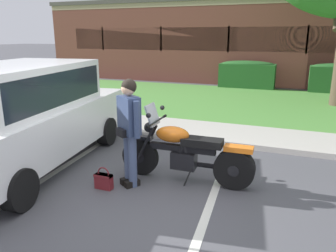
{
  "coord_description": "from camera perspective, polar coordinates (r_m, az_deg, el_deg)",
  "views": [
    {
      "loc": [
        1.97,
        -4.11,
        2.33
      ],
      "look_at": [
        -0.01,
        0.89,
        0.85
      ],
      "focal_mm": 35.43,
      "sensor_mm": 36.0,
      "label": 1
    }
  ],
  "objects": [
    {
      "name": "hedge_left",
      "position": [
        15.37,
        13.45,
        8.7
      ],
      "size": [
        2.41,
        0.9,
        1.24
      ],
      "color": "#235623",
      "rests_on": "ground"
    },
    {
      "name": "stall_stripe_1",
      "position": [
        5.01,
        7.52,
        -12.45
      ],
      "size": [
        0.51,
        4.39,
        0.01
      ],
      "primitive_type": "cube",
      "rotation": [
        0.0,
        0.0,
        0.09
      ],
      "color": "silver",
      "rests_on": "ground"
    },
    {
      "name": "ground_plane",
      "position": [
        5.12,
        -3.66,
        -11.71
      ],
      "size": [
        140.0,
        140.0,
        0.0
      ],
      "primitive_type": "plane",
      "color": "#4C4C51"
    },
    {
      "name": "concrete_walk",
      "position": [
        8.27,
        6.92,
        -0.82
      ],
      "size": [
        60.0,
        1.5,
        0.08
      ],
      "primitive_type": "cube",
      "color": "#B7B2A8",
      "rests_on": "ground"
    },
    {
      "name": "parked_suv_adjacent",
      "position": [
        6.4,
        -23.64,
        1.67
      ],
      "size": [
        2.54,
        5.04,
        1.86
      ],
      "color": "white",
      "rests_on": "ground"
    },
    {
      "name": "curb_strip",
      "position": [
        7.48,
        5.25,
        -2.37
      ],
      "size": [
        60.0,
        0.2,
        0.12
      ],
      "primitive_type": "cube",
      "color": "#B7B2A8",
      "rests_on": "ground"
    },
    {
      "name": "rider_person",
      "position": [
        5.12,
        -6.69,
        0.12
      ],
      "size": [
        0.49,
        0.41,
        1.7
      ],
      "color": "black",
      "rests_on": "ground"
    },
    {
      "name": "brick_building",
      "position": [
        21.51,
        13.34,
        14.24
      ],
      "size": [
        20.25,
        10.96,
        4.1
      ],
      "color": "brown",
      "rests_on": "ground"
    },
    {
      "name": "handbag",
      "position": [
        5.34,
        -11.0,
        -9.1
      ],
      "size": [
        0.28,
        0.13,
        0.36
      ],
      "color": "maroon",
      "rests_on": "ground"
    },
    {
      "name": "grass_lawn",
      "position": [
        12.1,
        11.84,
        4.09
      ],
      "size": [
        60.0,
        6.54,
        0.06
      ],
      "primitive_type": "cube",
      "color": "#518E3D",
      "rests_on": "ground"
    },
    {
      "name": "stall_stripe_0",
      "position": [
        6.22,
        -18.71,
        -7.43
      ],
      "size": [
        0.51,
        4.39,
        0.01
      ],
      "primitive_type": "cube",
      "rotation": [
        0.0,
        0.0,
        0.09
      ],
      "color": "silver",
      "rests_on": "ground"
    },
    {
      "name": "motorcycle",
      "position": [
        5.37,
        3.8,
        -4.7
      ],
      "size": [
        2.24,
        0.82,
        1.26
      ],
      "color": "black",
      "rests_on": "ground"
    }
  ]
}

